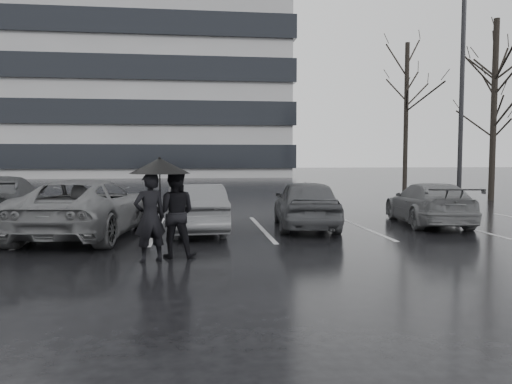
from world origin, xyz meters
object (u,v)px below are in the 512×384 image
object	(u,v)px
car_west_b	(87,207)
car_east	(429,204)
tree_ne	(493,128)
tree_north	(406,117)
car_west_a	(195,208)
car_main	(306,203)
tree_east	(494,110)
car_west_c	(0,204)
pedestrian_left	(150,217)
lamp_post	(462,92)
pedestrian_right	(175,213)

from	to	relation	value
car_west_b	car_east	bearing A→B (deg)	-166.31
car_west_b	car_east	xyz separation A→B (m)	(9.32, 0.98, -0.10)
tree_ne	tree_north	size ratio (longest dim) A/B	0.82
car_west_b	tree_north	size ratio (longest dim) A/B	0.59
car_west_a	tree_north	distance (m)	19.61
car_main	tree_east	size ratio (longest dim) A/B	0.49
tree_ne	car_west_c	bearing A→B (deg)	-151.61
car_main	tree_east	bearing A→B (deg)	-137.50
car_east	tree_ne	size ratio (longest dim) A/B	0.59
pedestrian_left	lamp_post	distance (m)	13.37
tree_east	car_main	bearing A→B (deg)	-143.50
car_west_c	car_east	world-z (taller)	car_west_c
car_east	pedestrian_left	xyz separation A→B (m)	(-7.51, -4.27, 0.22)
car_west_b	car_east	distance (m)	9.37
lamp_post	tree_ne	world-z (taller)	lamp_post
pedestrian_left	lamp_post	world-z (taller)	lamp_post
tree_north	car_west_c	bearing A→B (deg)	-140.50
tree_east	car_west_b	bearing A→B (deg)	-152.53
car_main	tree_north	bearing A→B (deg)	-116.29
car_main	pedestrian_right	bearing A→B (deg)	52.66
car_main	pedestrian_left	xyz separation A→B (m)	(-3.84, -3.99, 0.15)
car_west_b	pedestrian_right	xyz separation A→B (m)	(2.25, -2.91, 0.15)
car_east	tree_east	distance (m)	10.32
car_west_c	lamp_post	world-z (taller)	lamp_post
car_east	pedestrian_right	size ratio (longest dim) A/B	2.43
tree_north	pedestrian_left	bearing A→B (deg)	-125.10
car_west_a	tree_north	xyz separation A→B (m)	(12.19, 14.93, 3.63)
car_west_b	car_main	bearing A→B (deg)	-165.31
car_west_b	lamp_post	bearing A→B (deg)	-152.30
pedestrian_right	lamp_post	distance (m)	12.80
car_west_c	tree_east	world-z (taller)	tree_east
pedestrian_right	tree_east	size ratio (longest dim) A/B	0.21
car_west_a	tree_ne	size ratio (longest dim) A/B	0.54
tree_east	lamp_post	bearing A→B (deg)	-133.96
lamp_post	tree_east	xyz separation A→B (m)	(3.67, 3.80, -0.27)
car_west_b	car_east	size ratio (longest dim) A/B	1.22
car_main	tree_ne	size ratio (longest dim) A/B	0.56
car_west_a	tree_ne	xyz separation A→B (m)	(15.69, 11.93, 2.88)
pedestrian_left	tree_ne	size ratio (longest dim) A/B	0.24
pedestrian_right	lamp_post	world-z (taller)	lamp_post
car_west_a	pedestrian_left	world-z (taller)	pedestrian_left
car_west_b	pedestrian_right	distance (m)	3.68
car_main	pedestrian_right	xyz separation A→B (m)	(-3.40, -3.61, 0.18)
pedestrian_left	tree_ne	world-z (taller)	tree_ne
car_west_a	lamp_post	world-z (taller)	lamp_post
car_east	tree_north	size ratio (longest dim) A/B	0.49
pedestrian_right	car_west_a	bearing A→B (deg)	-91.73
car_west_c	pedestrian_right	world-z (taller)	pedestrian_right
car_east	lamp_post	size ratio (longest dim) A/B	0.44
car_west_a	pedestrian_left	size ratio (longest dim) A/B	2.29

